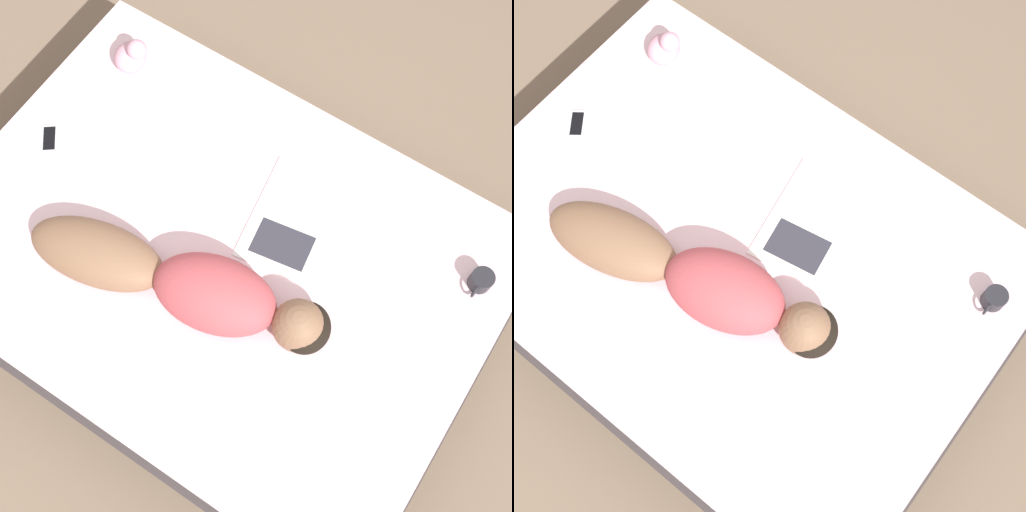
# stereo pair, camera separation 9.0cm
# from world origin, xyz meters

# --- Properties ---
(ground_plane) EXTENTS (12.00, 12.00, 0.00)m
(ground_plane) POSITION_xyz_m (0.00, 0.00, 0.00)
(ground_plane) COLOR #7A6651
(bed) EXTENTS (1.70, 2.30, 0.50)m
(bed) POSITION_xyz_m (0.00, 0.00, 0.25)
(bed) COLOR #383333
(bed) RESTS_ON ground_plane
(person) EXTENTS (0.50, 1.27, 0.23)m
(person) POSITION_xyz_m (0.21, 0.01, 0.60)
(person) COLOR brown
(person) RESTS_ON bed
(open_magazine) EXTENTS (0.55, 0.42, 0.01)m
(open_magazine) POSITION_xyz_m (-0.29, 0.19, 0.50)
(open_magazine) COLOR white
(open_magazine) RESTS_ON bed
(coffee_mug) EXTENTS (0.13, 0.09, 0.08)m
(coffee_mug) POSITION_xyz_m (-0.46, 0.96, 0.54)
(coffee_mug) COLOR #232328
(coffee_mug) RESTS_ON bed
(cell_phone) EXTENTS (0.15, 0.13, 0.01)m
(cell_phone) POSITION_xyz_m (-0.04, -0.91, 0.50)
(cell_phone) COLOR silver
(cell_phone) RESTS_ON bed
(plush_toy) EXTENTS (0.15, 0.17, 0.20)m
(plush_toy) POSITION_xyz_m (-0.55, -0.83, 0.58)
(plush_toy) COLOR #DB9EB2
(plush_toy) RESTS_ON bed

